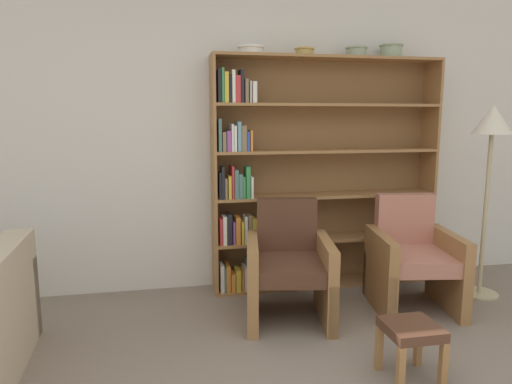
{
  "coord_description": "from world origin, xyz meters",
  "views": [
    {
      "loc": [
        -0.86,
        -1.44,
        1.54
      ],
      "look_at": [
        -0.15,
        2.12,
        0.95
      ],
      "focal_mm": 32.0,
      "sensor_mm": 36.0,
      "label": 1
    }
  ],
  "objects": [
    {
      "name": "wall_back",
      "position": [
        0.0,
        2.65,
        1.38
      ],
      "size": [
        12.0,
        0.06,
        2.75
      ],
      "color": "silver",
      "rests_on": "ground"
    },
    {
      "name": "bookshelf",
      "position": [
        0.38,
        2.48,
        1.01
      ],
      "size": [
        2.06,
        0.3,
        2.07
      ],
      "color": "olive",
      "rests_on": "ground"
    },
    {
      "name": "bowl_sage",
      "position": [
        -0.13,
        2.46,
        2.11
      ],
      "size": [
        0.23,
        0.23,
        0.07
      ],
      "color": "silver",
      "rests_on": "bookshelf"
    },
    {
      "name": "bowl_olive",
      "position": [
        0.34,
        2.46,
        2.11
      ],
      "size": [
        0.17,
        0.17,
        0.07
      ],
      "color": "tan",
      "rests_on": "bookshelf"
    },
    {
      "name": "bowl_stoneware",
      "position": [
        0.82,
        2.46,
        2.12
      ],
      "size": [
        0.19,
        0.19,
        0.09
      ],
      "color": "gray",
      "rests_on": "bookshelf"
    },
    {
      "name": "bowl_cream",
      "position": [
        1.15,
        2.46,
        2.14
      ],
      "size": [
        0.21,
        0.21,
        0.12
      ],
      "color": "gray",
      "rests_on": "bookshelf"
    },
    {
      "name": "armchair_leather",
      "position": [
        0.05,
        1.83,
        0.4
      ],
      "size": [
        0.75,
        0.78,
        0.9
      ],
      "rotation": [
        0.0,
        0.0,
        2.96
      ],
      "color": "olive",
      "rests_on": "ground"
    },
    {
      "name": "armchair_cushioned",
      "position": [
        1.1,
        1.83,
        0.4
      ],
      "size": [
        0.74,
        0.77,
        0.9
      ],
      "rotation": [
        0.0,
        0.0,
        2.98
      ],
      "color": "olive",
      "rests_on": "ground"
    },
    {
      "name": "floor_lamp",
      "position": [
        1.82,
        1.93,
        1.38
      ],
      "size": [
        0.33,
        0.33,
        1.65
      ],
      "color": "tan",
      "rests_on": "ground"
    },
    {
      "name": "footstool",
      "position": [
        0.53,
        0.84,
        0.27
      ],
      "size": [
        0.31,
        0.31,
        0.35
      ],
      "color": "olive",
      "rests_on": "ground"
    }
  ]
}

